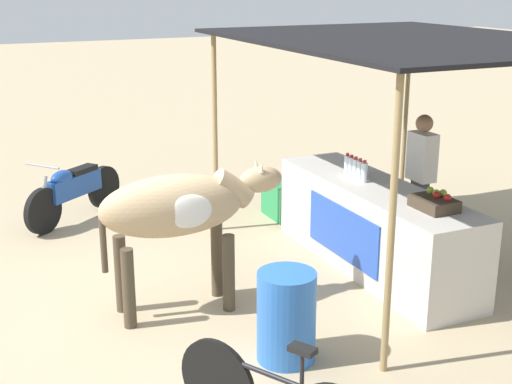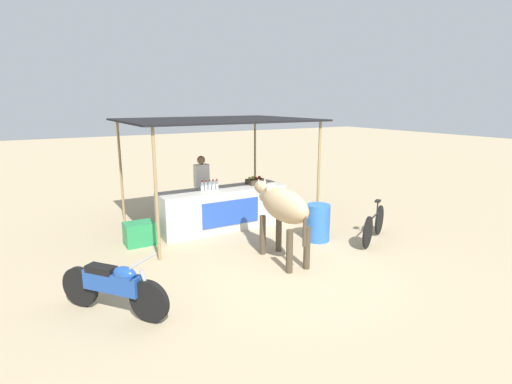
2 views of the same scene
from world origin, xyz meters
name	(u,v)px [view 1 (image 1 of 2)]	position (x,y,z in m)	size (l,w,h in m)	color
ground_plane	(188,303)	(0.00, 0.00, 0.00)	(60.00, 60.00, 0.00)	tan
stall_counter	(374,227)	(0.00, 2.20, 0.48)	(3.00, 0.82, 0.96)	beige
stall_awning	(407,47)	(0.00, 2.50, 2.44)	(4.20, 3.20, 2.54)	black
water_bottle_row	(356,168)	(-0.35, 2.15, 1.07)	(0.43, 0.07, 0.25)	silver
fruit_crate	(435,202)	(0.92, 2.26, 1.03)	(0.44, 0.32, 0.18)	#3F3326
vendor_behind_counter	(420,183)	(-0.20, 2.95, 0.85)	(0.34, 0.22, 1.65)	#383842
cooler_box	(285,200)	(-1.99, 2.10, 0.24)	(0.60, 0.44, 0.48)	#268C4C
water_barrel	(286,316)	(1.38, 0.41, 0.40)	(0.50, 0.50, 0.80)	blue
cow	(180,210)	(0.11, -0.09, 1.03)	(0.60, 1.83, 1.44)	tan
motorcycle_parked	(73,190)	(-3.02, -0.53, 0.43)	(1.17, 1.47, 0.90)	black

